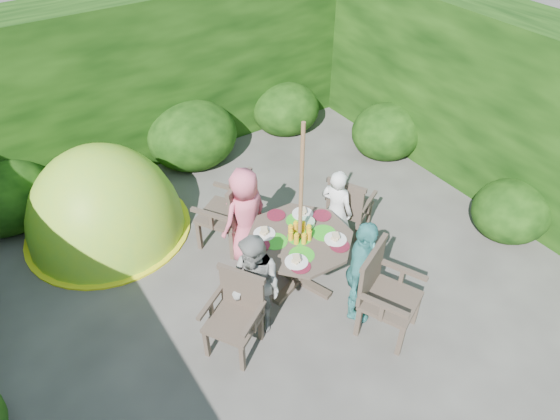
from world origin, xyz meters
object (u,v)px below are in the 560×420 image
dome_tent (110,231)px  child_front (361,272)px  garden_chair_left (236,312)px  garden_chair_right (348,206)px  child_right (336,210)px  child_back (246,215)px  child_left (255,285)px  parasol_pole (300,212)px  patio_table (300,244)px  garden_chair_back (229,211)px  garden_chair_front (384,292)px

dome_tent → child_front: bearing=-62.5°
garden_chair_left → child_front: size_ratio=0.68×
garden_chair_right → dome_tent: 3.24m
child_right → child_back: bearing=42.3°
child_left → dome_tent: bearing=-179.5°
parasol_pole → garden_chair_left: 1.26m
child_right → child_left: 1.60m
patio_table → dome_tent: bearing=126.6°
patio_table → child_left: child_left is taller
child_front → garden_chair_back: bearing=72.3°
garden_chair_right → child_back: bearing=46.4°
patio_table → dome_tent: (-1.61, 2.17, -0.61)m
garden_chair_right → dome_tent: size_ratio=0.36×
child_back → dome_tent: bearing=-56.4°
garden_chair_left → child_left: size_ratio=0.72×
garden_chair_front → child_front: 0.31m
garden_chair_back → child_right: child_right is taller
garden_chair_back → child_back: bearing=72.8°
dome_tent → garden_chair_back: bearing=-47.2°
garden_chair_right → child_left: 1.91m
patio_table → child_front: child_front is taller
child_right → patio_table: bearing=87.2°
garden_chair_back → garden_chair_front: (0.70, -2.06, -0.00)m
garden_chair_right → dome_tent: bearing=28.7°
parasol_pole → garden_chair_right: size_ratio=2.47×
garden_chair_front → garden_chair_right: bearing=38.7°
parasol_pole → child_left: size_ratio=1.74×
parasol_pole → garden_chair_right: bearing=19.1°
child_right → dome_tent: 3.09m
parasol_pole → child_right: size_ratio=1.87×
garden_chair_front → dome_tent: (-1.96, 3.20, -0.55)m
child_front → garden_chair_right: bearing=18.5°
garden_chair_front → child_back: 1.89m
garden_chair_right → garden_chair_back: (-1.39, 0.67, 0.08)m
child_front → dome_tent: child_front is taller
child_left → garden_chair_left: bearing=-92.4°
garden_chair_left → child_back: bearing=113.3°
child_back → child_front: size_ratio=0.98×
dome_tent → garden_chair_left: bearing=-82.6°
parasol_pole → child_front: 0.91m
patio_table → child_front: bearing=-70.7°
garden_chair_left → child_front: (1.31, -0.40, 0.18)m
garden_chair_right → child_back: child_back is taller
dome_tent → garden_chair_right: bearing=-39.5°
garden_chair_front → child_left: bearing=120.5°
parasol_pole → garden_chair_front: parasol_pole is taller
garden_chair_left → child_back: 1.36m
child_right → dome_tent: dome_tent is taller
parasol_pole → garden_chair_right: (1.04, 0.36, -0.62)m
garden_chair_back → garden_chair_right: bearing=121.3°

